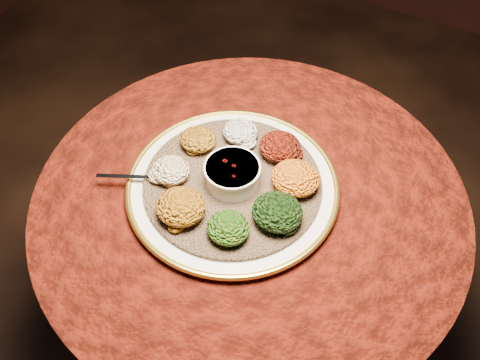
% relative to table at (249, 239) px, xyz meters
% --- Properties ---
extents(table, '(0.96, 0.96, 0.73)m').
position_rel_table_xyz_m(table, '(0.00, 0.00, 0.00)').
color(table, black).
rests_on(table, ground).
extents(platter, '(0.53, 0.53, 0.02)m').
position_rel_table_xyz_m(platter, '(-0.04, -0.01, 0.19)').
color(platter, silver).
rests_on(platter, table).
extents(injera, '(0.42, 0.42, 0.01)m').
position_rel_table_xyz_m(injera, '(-0.04, -0.01, 0.20)').
color(injera, olive).
rests_on(injera, platter).
extents(stew_bowl, '(0.12, 0.12, 0.05)m').
position_rel_table_xyz_m(stew_bowl, '(-0.04, -0.01, 0.24)').
color(stew_bowl, white).
rests_on(stew_bowl, injera).
extents(spoon, '(0.15, 0.08, 0.01)m').
position_rel_table_xyz_m(spoon, '(-0.20, -0.08, 0.21)').
color(spoon, silver).
rests_on(spoon, injera).
extents(portion_ayib, '(0.08, 0.08, 0.04)m').
position_rel_table_xyz_m(portion_ayib, '(-0.09, 0.12, 0.23)').
color(portion_ayib, silver).
rests_on(portion_ayib, injera).
extents(portion_kitfo, '(0.10, 0.09, 0.05)m').
position_rel_table_xyz_m(portion_kitfo, '(0.01, 0.12, 0.23)').
color(portion_kitfo, black).
rests_on(portion_kitfo, injera).
extents(portion_tikil, '(0.10, 0.10, 0.05)m').
position_rel_table_xyz_m(portion_tikil, '(0.08, 0.05, 0.23)').
color(portion_tikil, '#BD8D0F').
rests_on(portion_tikil, injera).
extents(portion_gomen, '(0.11, 0.10, 0.05)m').
position_rel_table_xyz_m(portion_gomen, '(0.09, -0.05, 0.23)').
color(portion_gomen, black).
rests_on(portion_gomen, injera).
extents(portion_mixveg, '(0.09, 0.08, 0.04)m').
position_rel_table_xyz_m(portion_mixveg, '(0.02, -0.13, 0.23)').
color(portion_mixveg, '#AB340B').
rests_on(portion_mixveg, injera).
extents(portion_kik, '(0.10, 0.10, 0.05)m').
position_rel_table_xyz_m(portion_kik, '(-0.09, -0.13, 0.23)').
color(portion_kik, '#9D5D0D').
rests_on(portion_kik, injera).
extents(portion_timatim, '(0.08, 0.08, 0.04)m').
position_rel_table_xyz_m(portion_timatim, '(-0.17, -0.05, 0.23)').
color(portion_timatim, maroon).
rests_on(portion_timatim, injera).
extents(portion_shiro, '(0.08, 0.08, 0.04)m').
position_rel_table_xyz_m(portion_shiro, '(-0.16, 0.05, 0.23)').
color(portion_shiro, '#9C6812').
rests_on(portion_shiro, injera).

